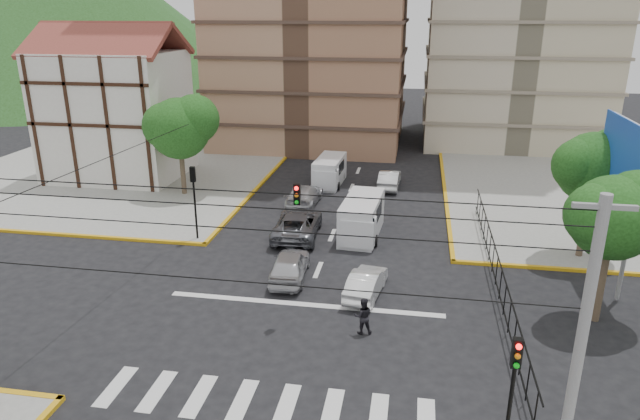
% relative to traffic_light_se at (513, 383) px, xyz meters
% --- Properties ---
extents(ground, '(160.00, 160.00, 0.00)m').
position_rel_traffic_light_se_xyz_m(ground, '(-7.80, 7.80, -3.11)').
color(ground, black).
rests_on(ground, ground).
extents(sidewalk_nw, '(26.00, 26.00, 0.15)m').
position_rel_traffic_light_se_xyz_m(sidewalk_nw, '(-27.80, 27.80, -3.04)').
color(sidewalk_nw, gray).
rests_on(sidewalk_nw, ground).
extents(sidewalk_ne, '(26.00, 26.00, 0.15)m').
position_rel_traffic_light_se_xyz_m(sidewalk_ne, '(12.20, 27.80, -3.04)').
color(sidewalk_ne, gray).
rests_on(sidewalk_ne, ground).
extents(crosswalk_stripes, '(12.00, 2.40, 0.01)m').
position_rel_traffic_light_se_xyz_m(crosswalk_stripes, '(-7.80, 1.80, -3.11)').
color(crosswalk_stripes, silver).
rests_on(crosswalk_stripes, ground).
extents(stop_line, '(13.00, 0.40, 0.01)m').
position_rel_traffic_light_se_xyz_m(stop_line, '(-7.80, 9.00, -3.11)').
color(stop_line, silver).
rests_on(stop_line, ground).
extents(tudor_building, '(10.80, 8.05, 12.23)m').
position_rel_traffic_light_se_xyz_m(tudor_building, '(-26.80, 27.80, 2.14)').
color(tudor_building, silver).
rests_on(tudor_building, ground).
extents(distant_hill, '(70.00, 70.00, 28.00)m').
position_rel_traffic_light_se_xyz_m(distant_hill, '(-62.80, 77.80, 10.89)').
color(distant_hill, '#234918').
rests_on(distant_hill, ground).
extents(park_fence, '(0.10, 22.50, 1.66)m').
position_rel_traffic_light_se_xyz_m(park_fence, '(1.20, 12.30, -3.11)').
color(park_fence, black).
rests_on(park_fence, ground).
extents(billboard, '(0.36, 6.20, 8.10)m').
position_rel_traffic_light_se_xyz_m(billboard, '(6.65, 13.80, 2.89)').
color(billboard, slate).
rests_on(billboard, ground).
extents(tree_park_a, '(4.41, 3.60, 6.83)m').
position_rel_traffic_light_se_xyz_m(tree_park_a, '(5.28, 9.81, 1.90)').
color(tree_park_a, '#473828').
rests_on(tree_park_a, ground).
extents(tree_park_c, '(4.65, 3.80, 7.25)m').
position_rel_traffic_light_se_xyz_m(tree_park_c, '(6.29, 16.81, 2.22)').
color(tree_park_c, '#473828').
rests_on(tree_park_c, ground).
extents(tree_tudor, '(5.39, 4.40, 7.43)m').
position_rel_traffic_light_se_xyz_m(tree_tudor, '(-19.70, 23.81, 2.11)').
color(tree_tudor, '#473828').
rests_on(tree_tudor, ground).
extents(traffic_light_se, '(0.28, 0.22, 4.40)m').
position_rel_traffic_light_se_xyz_m(traffic_light_se, '(0.00, 0.00, 0.00)').
color(traffic_light_se, black).
rests_on(traffic_light_se, ground).
extents(traffic_light_nw, '(0.28, 0.22, 4.40)m').
position_rel_traffic_light_se_xyz_m(traffic_light_nw, '(-15.60, 15.60, 0.00)').
color(traffic_light_nw, black).
rests_on(traffic_light_nw, ground).
extents(traffic_light_hanging, '(18.00, 9.12, 0.92)m').
position_rel_traffic_light_se_xyz_m(traffic_light_hanging, '(-7.80, 5.76, 2.79)').
color(traffic_light_hanging, black).
rests_on(traffic_light_hanging, ground).
extents(utility_pole_se, '(1.40, 0.28, 9.00)m').
position_rel_traffic_light_se_xyz_m(utility_pole_se, '(1.20, -1.20, 1.65)').
color(utility_pole_se, slate).
rests_on(utility_pole_se, ground).
extents(van_right_lane, '(2.39, 5.32, 2.34)m').
position_rel_traffic_light_se_xyz_m(van_right_lane, '(-6.04, 17.84, -1.98)').
color(van_right_lane, silver).
rests_on(van_right_lane, ground).
extents(van_left_lane, '(2.11, 4.83, 2.14)m').
position_rel_traffic_light_se_xyz_m(van_left_lane, '(-9.62, 28.18, -2.08)').
color(van_left_lane, silver).
rests_on(van_left_lane, ground).
extents(car_silver_front_left, '(2.01, 4.43, 1.47)m').
position_rel_traffic_light_se_xyz_m(car_silver_front_left, '(-9.07, 11.58, -2.38)').
color(car_silver_front_left, '#B6B7BB').
rests_on(car_silver_front_left, ground).
extents(car_white_front_right, '(1.93, 4.05, 1.28)m').
position_rel_traffic_light_se_xyz_m(car_white_front_right, '(-5.05, 10.44, -2.47)').
color(car_white_front_right, white).
rests_on(car_white_front_right, ground).
extents(car_grey_mid_left, '(2.86, 5.69, 1.54)m').
position_rel_traffic_light_se_xyz_m(car_grey_mid_left, '(-9.87, 17.31, -2.34)').
color(car_grey_mid_left, slate).
rests_on(car_grey_mid_left, ground).
extents(car_silver_rear_left, '(2.17, 4.92, 1.40)m').
position_rel_traffic_light_se_xyz_m(car_silver_rear_left, '(-10.61, 23.20, -2.41)').
color(car_silver_rear_left, silver).
rests_on(car_silver_rear_left, ground).
extents(car_darkgrey_mid_right, '(1.92, 3.97, 1.31)m').
position_rel_traffic_light_se_xyz_m(car_darkgrey_mid_right, '(-6.60, 23.67, -2.46)').
color(car_darkgrey_mid_right, '#28282B').
rests_on(car_darkgrey_mid_right, ground).
extents(car_white_rear_right, '(1.63, 4.32, 1.41)m').
position_rel_traffic_light_se_xyz_m(car_white_rear_right, '(-4.92, 28.22, -2.41)').
color(car_white_rear_right, silver).
rests_on(car_white_rear_right, ground).
extents(pedestrian_crosswalk, '(0.91, 0.77, 1.63)m').
position_rel_traffic_light_se_xyz_m(pedestrian_crosswalk, '(-4.86, 6.98, -2.29)').
color(pedestrian_crosswalk, black).
rests_on(pedestrian_crosswalk, ground).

